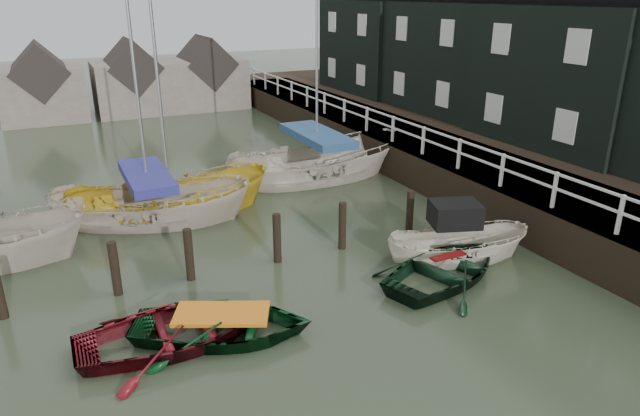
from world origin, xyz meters
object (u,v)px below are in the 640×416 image
rowboat_green (223,336)px  sailboat_c (171,214)px  rowboat_dkgreen (446,278)px  motorboat (456,255)px  sailboat_d (317,176)px  sailboat_b (151,218)px  rowboat_red (177,342)px

rowboat_green → sailboat_c: 7.76m
rowboat_dkgreen → motorboat: size_ratio=0.95×
sailboat_c → sailboat_d: bearing=-70.4°
rowboat_dkgreen → sailboat_c: bearing=17.2°
motorboat → sailboat_b: bearing=66.1°
sailboat_c → sailboat_b: bearing=118.5°
rowboat_green → rowboat_dkgreen: (5.99, 0.07, 0.00)m
rowboat_green → motorboat: 6.98m
motorboat → sailboat_c: size_ratio=0.41×
rowboat_dkgreen → sailboat_c: size_ratio=0.39×
rowboat_dkgreen → rowboat_green: bearing=72.3°
motorboat → sailboat_d: 8.37m
rowboat_red → sailboat_c: sailboat_c is taller
rowboat_red → rowboat_dkgreen: bearing=-91.2°
rowboat_red → motorboat: 7.91m
rowboat_green → motorboat: motorboat is taller
rowboat_red → sailboat_c: 7.70m
rowboat_red → sailboat_d: sailboat_d is taller
sailboat_d → rowboat_red: bearing=140.5°
rowboat_red → rowboat_dkgreen: size_ratio=1.01×
sailboat_b → sailboat_c: bearing=-45.4°
rowboat_green → rowboat_dkgreen: 5.99m
rowboat_green → sailboat_d: size_ratio=0.31×
rowboat_green → rowboat_red: bearing=104.0°
rowboat_red → motorboat: motorboat is taller
motorboat → sailboat_c: 9.39m
rowboat_dkgreen → rowboat_red: bearing=70.7°
rowboat_dkgreen → sailboat_d: size_ratio=0.32×
sailboat_b → rowboat_dkgreen: bearing=-118.2°
rowboat_green → sailboat_b: sailboat_b is taller
motorboat → sailboat_d: sailboat_d is taller
rowboat_green → sailboat_b: (-0.19, 7.45, 0.06)m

